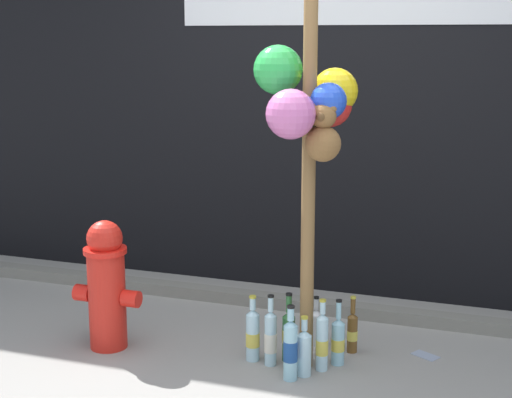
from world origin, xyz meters
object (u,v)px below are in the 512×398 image
(fire_hydrant, at_px, (107,284))
(bottle_7, at_px, (271,338))
(bottle_0, at_px, (338,340))
(bottle_3, at_px, (253,334))
(memorial_post, at_px, (311,58))
(bottle_6, at_px, (289,334))
(bottle_4, at_px, (322,341))
(bottle_2, at_px, (352,331))
(bottle_8, at_px, (316,326))
(bottle_5, at_px, (304,351))
(bottle_1, at_px, (290,349))

(fire_hydrant, relative_size, bottle_7, 1.88)
(bottle_0, relative_size, bottle_3, 0.99)
(bottle_0, bearing_deg, fire_hydrant, -171.28)
(memorial_post, height_order, fire_hydrant, memorial_post)
(bottle_3, relative_size, bottle_6, 0.96)
(memorial_post, relative_size, fire_hydrant, 4.13)
(bottle_0, xyz_separation_m, bottle_4, (-0.06, -0.10, 0.03))
(bottle_2, bearing_deg, bottle_3, -149.60)
(bottle_0, relative_size, bottle_2, 1.12)
(fire_hydrant, bearing_deg, memorial_post, 6.36)
(bottle_0, xyz_separation_m, bottle_2, (0.04, 0.19, -0.01))
(bottle_2, relative_size, bottle_3, 0.88)
(bottle_7, relative_size, bottle_8, 1.35)
(bottle_8, bearing_deg, bottle_0, -50.21)
(bottle_4, bearing_deg, bottle_5, -127.57)
(bottle_5, bearing_deg, bottle_0, 55.26)
(fire_hydrant, bearing_deg, bottle_7, 4.24)
(bottle_0, xyz_separation_m, bottle_6, (-0.27, -0.04, 0.02))
(bottle_8, bearing_deg, bottle_2, -7.60)
(bottle_3, xyz_separation_m, bottle_6, (0.19, 0.06, 0.00))
(memorial_post, relative_size, bottle_5, 9.44)
(bottle_2, distance_m, bottle_5, 0.42)
(bottle_4, bearing_deg, bottle_7, -174.54)
(bottle_2, distance_m, bottle_7, 0.50)
(fire_hydrant, xyz_separation_m, bottle_1, (1.11, -0.07, -0.21))
(bottle_6, distance_m, bottle_8, 0.28)
(bottle_0, xyz_separation_m, bottle_5, (-0.14, -0.20, -0.00))
(memorial_post, relative_size, bottle_4, 7.77)
(bottle_1, distance_m, bottle_2, 0.51)
(bottle_1, bearing_deg, bottle_8, 89.10)
(memorial_post, distance_m, bottle_5, 1.51)
(bottle_2, height_order, bottle_7, bottle_7)
(fire_hydrant, bearing_deg, bottle_2, 16.15)
(bottle_3, xyz_separation_m, bottle_5, (0.32, -0.09, -0.02))
(memorial_post, distance_m, bottle_7, 1.50)
(memorial_post, relative_size, bottle_2, 9.37)
(bottle_2, xyz_separation_m, bottle_4, (-0.10, -0.29, 0.04))
(bottle_7, bearing_deg, memorial_post, 16.88)
(bottle_3, distance_m, bottle_4, 0.39)
(bottle_0, distance_m, bottle_5, 0.24)
(bottle_2, xyz_separation_m, bottle_6, (-0.31, -0.23, 0.03))
(bottle_0, bearing_deg, memorial_post, -155.35)
(bottle_1, bearing_deg, bottle_5, 54.49)
(bottle_2, bearing_deg, fire_hydrant, -163.85)
(fire_hydrant, height_order, bottle_0, fire_hydrant)
(bottle_2, xyz_separation_m, bottle_7, (-0.38, -0.32, 0.03))
(memorial_post, bearing_deg, bottle_5, -80.48)
(memorial_post, xyz_separation_m, bottle_4, (0.09, -0.03, -1.48))
(fire_hydrant, distance_m, bottle_2, 1.41)
(memorial_post, xyz_separation_m, bottle_7, (-0.19, -0.06, -1.49))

